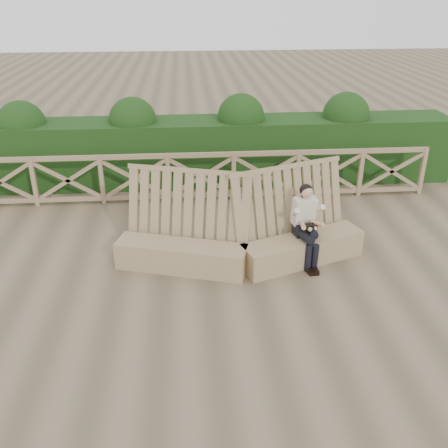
{
  "coord_description": "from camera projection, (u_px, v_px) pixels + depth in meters",
  "views": [
    {
      "loc": [
        -0.31,
        -6.76,
        4.41
      ],
      "look_at": [
        0.26,
        0.4,
        0.9
      ],
      "focal_mm": 40.0,
      "sensor_mm": 36.0,
      "label": 1
    }
  ],
  "objects": [
    {
      "name": "ground",
      "position": [
        210.0,
        286.0,
        8.01
      ],
      "size": [
        60.0,
        60.0,
        0.0
      ],
      "primitive_type": "plane",
      "color": "brown",
      "rests_on": "ground"
    },
    {
      "name": "woman",
      "position": [
        306.0,
        221.0,
        8.42
      ],
      "size": [
        0.45,
        0.85,
        1.39
      ],
      "rotation": [
        0.0,
        0.0,
        0.23
      ],
      "color": "black",
      "rests_on": "ground"
    },
    {
      "name": "bench",
      "position": [
        242.0,
        242.0,
        8.5
      ],
      "size": [
        4.32,
        1.48,
        1.6
      ],
      "rotation": [
        0.0,
        0.0,
        0.08
      ],
      "color": "olive",
      "rests_on": "ground"
    },
    {
      "name": "guardrail",
      "position": [
        201.0,
        177.0,
        10.9
      ],
      "size": [
        10.1,
        0.09,
        1.1
      ],
      "color": "#8E7253",
      "rests_on": "ground"
    },
    {
      "name": "hedge",
      "position": [
        199.0,
        151.0,
        11.89
      ],
      "size": [
        12.0,
        1.2,
        1.5
      ],
      "primitive_type": "cube",
      "color": "black",
      "rests_on": "ground"
    }
  ]
}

